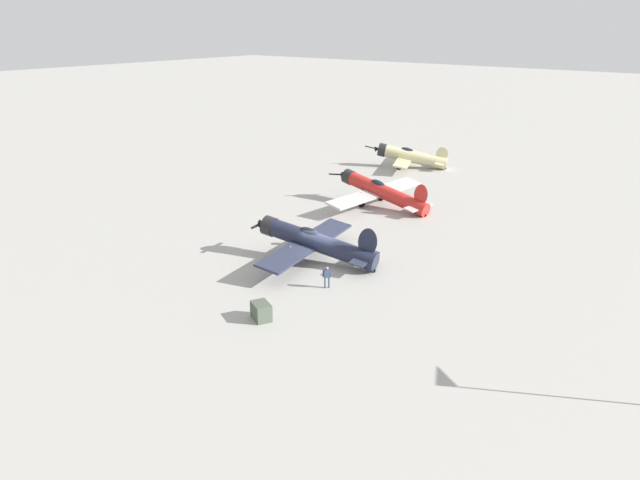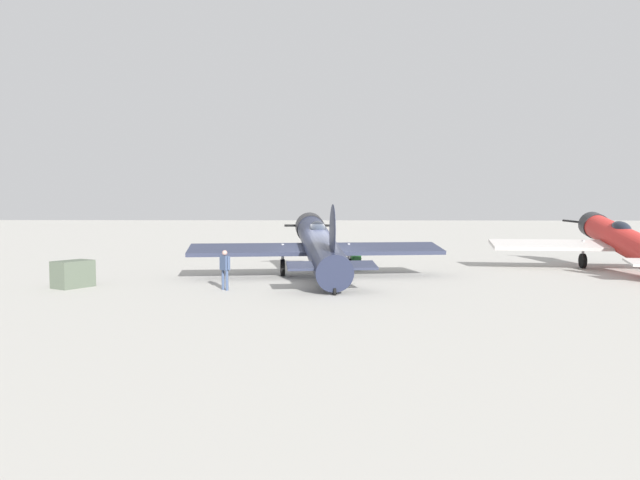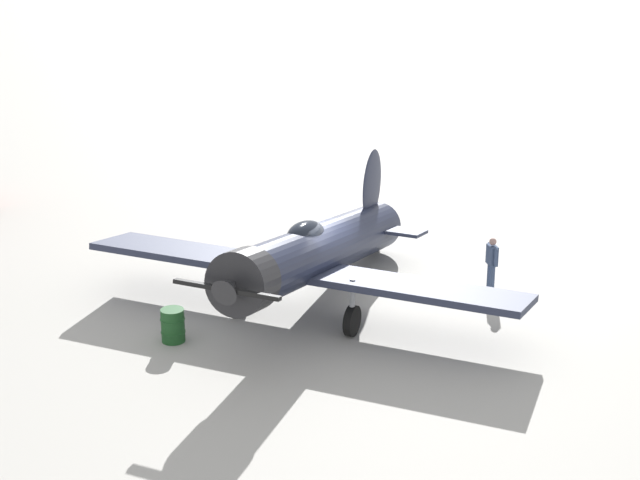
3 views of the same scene
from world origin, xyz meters
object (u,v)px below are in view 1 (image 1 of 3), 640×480
(airplane_foreground, at_px, (314,242))
(airplane_far_line, at_px, (410,156))
(equipment_crate, at_px, (261,311))
(airplane_mid_apron, at_px, (381,191))
(ground_crew_mechanic, at_px, (327,275))
(fuel_drum, at_px, (293,240))

(airplane_foreground, bearing_deg, airplane_far_line, -82.51)
(airplane_far_line, xyz_separation_m, equipment_crate, (-42.02, -14.22, -0.86))
(airplane_foreground, relative_size, airplane_mid_apron, 0.92)
(airplane_foreground, distance_m, airplane_mid_apron, 16.18)
(airplane_mid_apron, height_order, ground_crew_mechanic, airplane_mid_apron)
(airplane_far_line, height_order, fuel_drum, airplane_far_line)
(airplane_far_line, xyz_separation_m, fuel_drum, (-30.57, -6.96, -0.97))
(airplane_mid_apron, relative_size, equipment_crate, 7.86)
(airplane_foreground, height_order, fuel_drum, airplane_foreground)
(airplane_foreground, distance_m, equipment_crate, 10.42)
(airplane_far_line, relative_size, fuel_drum, 12.00)
(airplane_mid_apron, bearing_deg, airplane_far_line, -64.21)
(airplane_foreground, relative_size, airplane_far_line, 1.17)
(airplane_foreground, height_order, airplane_far_line, airplane_foreground)
(airplane_mid_apron, bearing_deg, equipment_crate, 111.05)
(airplane_foreground, xyz_separation_m, airplane_mid_apron, (15.66, 4.06, -0.05))
(equipment_crate, distance_m, fuel_drum, 13.55)
(fuel_drum, bearing_deg, airplane_far_line, 12.83)
(equipment_crate, bearing_deg, airplane_foreground, 20.31)
(airplane_mid_apron, distance_m, ground_crew_mechanic, 20.66)
(airplane_foreground, bearing_deg, fuel_drum, -35.90)
(ground_crew_mechanic, bearing_deg, airplane_mid_apron, -24.15)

